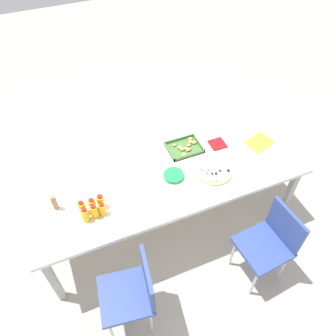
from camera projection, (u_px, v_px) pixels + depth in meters
The scene contains 16 objects.
ground_plane at pixel (167, 220), 3.56m from camera, with size 12.00×12.00×0.00m, color #B2A899.
party_table at pixel (166, 178), 3.04m from camera, with size 2.51×0.95×0.75m.
chair_near_left at pixel (134, 291), 2.54m from camera, with size 0.45×0.45×0.83m.
chair_near_right at pixel (271, 241), 2.83m from camera, with size 0.43×0.43×0.83m.
juice_bottle_0 at pixel (85, 215), 2.62m from camera, with size 0.06×0.06×0.15m.
juice_bottle_1 at pixel (94, 211), 2.64m from camera, with size 0.06×0.06×0.14m.
juice_bottle_2 at pixel (102, 209), 2.67m from camera, with size 0.06×0.06×0.13m.
juice_bottle_3 at pixel (82, 208), 2.67m from camera, with size 0.06×0.06×0.14m.
juice_bottle_4 at pixel (92, 205), 2.69m from camera, with size 0.06×0.06×0.14m.
juice_bottle_5 at pixel (101, 202), 2.71m from camera, with size 0.06×0.06×0.14m.
fruit_pizza at pixel (214, 172), 3.00m from camera, with size 0.32×0.32×0.05m.
snack_tray at pixel (185, 148), 3.21m from camera, with size 0.32×0.26×0.04m.
plate_stack at pixel (174, 176), 2.96m from camera, with size 0.18×0.18×0.03m.
napkin_stack at pixel (217, 144), 3.25m from camera, with size 0.15×0.15×0.01m, color red.
cardboard_tube at pixel (54, 203), 2.69m from camera, with size 0.04×0.04×0.16m, color #9E7A56.
paper_folder at pixel (259, 142), 3.27m from camera, with size 0.26×0.20×0.01m, color yellow.
Camera 1 is at (-0.75, -1.82, 3.01)m, focal length 35.66 mm.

